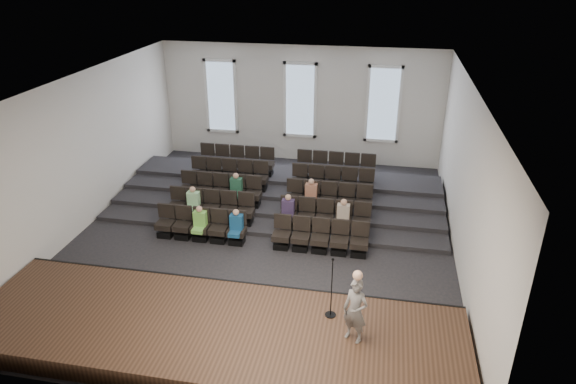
% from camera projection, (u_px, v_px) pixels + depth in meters
% --- Properties ---
extents(ground, '(14.00, 14.00, 0.00)m').
position_uv_depth(ground, '(264.00, 236.00, 16.76)').
color(ground, black).
rests_on(ground, ground).
extents(ceiling, '(12.00, 14.00, 0.02)m').
position_uv_depth(ceiling, '(260.00, 84.00, 14.64)').
color(ceiling, white).
rests_on(ceiling, ground).
extents(wall_back, '(12.00, 0.04, 5.00)m').
position_uv_depth(wall_back, '(300.00, 105.00, 21.95)').
color(wall_back, silver).
rests_on(wall_back, ground).
extents(wall_front, '(12.00, 0.04, 5.00)m').
position_uv_depth(wall_front, '(173.00, 305.00, 9.46)').
color(wall_front, silver).
rests_on(wall_front, ground).
extents(wall_left, '(0.04, 14.00, 5.00)m').
position_uv_depth(wall_left, '(83.00, 152.00, 16.73)').
color(wall_left, silver).
rests_on(wall_left, ground).
extents(wall_right, '(0.04, 14.00, 5.00)m').
position_uv_depth(wall_right, '(466.00, 180.00, 14.67)').
color(wall_right, silver).
rests_on(wall_right, ground).
extents(stage, '(11.80, 3.60, 0.50)m').
position_uv_depth(stage, '(214.00, 333.00, 12.12)').
color(stage, '#472E1E').
rests_on(stage, ground).
extents(stage_lip, '(11.80, 0.06, 0.52)m').
position_uv_depth(stage_lip, '(235.00, 289.00, 13.69)').
color(stage_lip, black).
rests_on(stage_lip, ground).
extents(risers, '(11.80, 4.80, 0.60)m').
position_uv_depth(risers, '(283.00, 190.00, 19.50)').
color(risers, black).
rests_on(risers, ground).
extents(seating_rows, '(6.80, 4.70, 1.67)m').
position_uv_depth(seating_rows, '(273.00, 197.00, 17.84)').
color(seating_rows, black).
rests_on(seating_rows, ground).
extents(windows, '(8.44, 0.10, 3.24)m').
position_uv_depth(windows, '(300.00, 100.00, 21.80)').
color(windows, white).
rests_on(windows, wall_back).
extents(audience, '(5.45, 2.64, 1.10)m').
position_uv_depth(audience, '(258.00, 206.00, 16.86)').
color(audience, '#76C44E').
rests_on(audience, seating_rows).
extents(speaker, '(0.68, 0.58, 1.57)m').
position_uv_depth(speaker, '(355.00, 311.00, 11.24)').
color(speaker, slate).
rests_on(speaker, stage).
extents(mic_stand, '(0.27, 0.27, 1.62)m').
position_uv_depth(mic_stand, '(331.00, 299.00, 12.12)').
color(mic_stand, black).
rests_on(mic_stand, stage).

